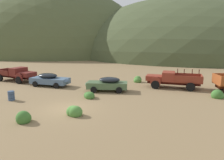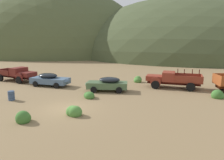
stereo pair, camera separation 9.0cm
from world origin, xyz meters
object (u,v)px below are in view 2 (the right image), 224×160
(oil_drum_spare, at_px, (11,96))
(truck_rust_red, at_px, (170,79))
(car_weathered_green, at_px, (106,84))
(truck_oxblood, at_px, (19,74))
(car_chalk_blue, at_px, (51,79))

(oil_drum_spare, bearing_deg, truck_rust_red, 25.51)
(car_weathered_green, relative_size, truck_rust_red, 0.73)
(oil_drum_spare, bearing_deg, truck_oxblood, 117.39)
(car_weathered_green, xyz_separation_m, oil_drum_spare, (-8.21, -4.73, -0.37))
(truck_oxblood, bearing_deg, oil_drum_spare, -43.09)
(truck_rust_red, height_order, oil_drum_spare, truck_rust_red)
(car_chalk_blue, distance_m, car_weathered_green, 7.23)
(car_weathered_green, xyz_separation_m, truck_rust_red, (7.14, 2.60, 0.20))
(truck_oxblood, height_order, car_weathered_green, truck_oxblood)
(truck_rust_red, bearing_deg, car_chalk_blue, 13.84)
(car_chalk_blue, bearing_deg, car_weathered_green, -2.70)
(car_weathered_green, bearing_deg, oil_drum_spare, 27.25)
(truck_oxblood, distance_m, oil_drum_spare, 9.63)
(truck_oxblood, distance_m, car_weathered_green, 13.19)
(car_chalk_blue, xyz_separation_m, truck_rust_red, (14.19, 0.99, 0.20))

